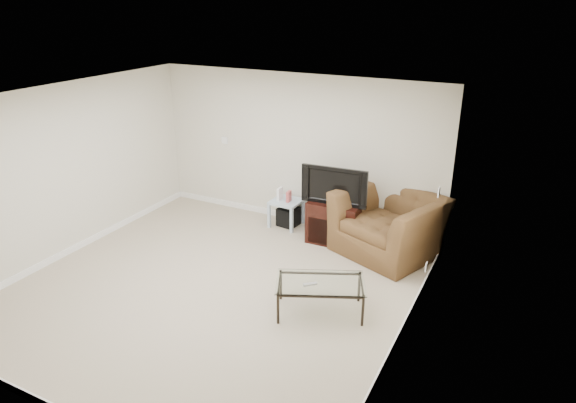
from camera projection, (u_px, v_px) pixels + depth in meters
The scene contains 18 objects.
floor at pixel (214, 288), 6.82m from camera, with size 5.00×5.00×0.00m, color tan.
ceiling at pixel (202, 100), 5.88m from camera, with size 5.00×5.00×0.00m, color white.
wall_back at pixel (297, 150), 8.42m from camera, with size 5.00×0.02×2.50m, color silver.
wall_left at pixel (65, 172), 7.40m from camera, with size 0.02×5.00×2.50m, color silver.
wall_right at pixel (408, 241), 5.30m from camera, with size 0.02×5.00×2.50m, color silver.
plate_back at pixel (225, 140), 8.99m from camera, with size 0.12×0.02×0.12m, color white.
plate_right_switch at pixel (439, 192), 6.63m from camera, with size 0.02×0.09×0.13m, color white.
plate_right_outlet at pixel (426, 267), 6.73m from camera, with size 0.02×0.08×0.12m, color white.
tv_stand at pixel (335, 221), 8.01m from camera, with size 0.80×0.56×0.67m, color black, non-canonical shape.
dvd_player at pixel (335, 209), 7.89m from camera, with size 0.46×0.33×0.07m, color black.
television at pixel (336, 184), 7.75m from camera, with size 0.95×0.19×0.59m, color black.
side_table at pixel (286, 213), 8.59m from camera, with size 0.47×0.47×0.45m, color #C7ECF6, non-canonical shape.
subwoofer at pixel (288, 216), 8.62m from camera, with size 0.31×0.31×0.31m, color black.
game_console at pixel (280, 194), 8.50m from camera, with size 0.05×0.15×0.21m, color white.
game_case at pixel (289, 196), 8.43m from camera, with size 0.05×0.13×0.18m, color #CC4C4C.
recliner at pixel (389, 214), 7.55m from camera, with size 1.42×0.92×1.24m, color #4D331E.
coffee_table at pixel (320, 297), 6.23m from camera, with size 1.06×0.60×0.42m, color black, non-canonical shape.
remote at pixel (310, 284), 6.09m from camera, with size 0.17×0.05×0.02m, color #B2B2B7.
Camera 1 is at (3.55, -4.81, 3.61)m, focal length 32.00 mm.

